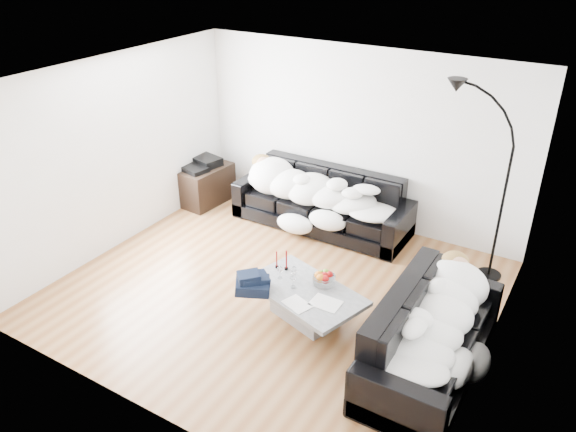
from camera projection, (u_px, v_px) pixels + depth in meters
The scene contains 24 objects.
ground at pixel (276, 290), 6.95m from camera, with size 5.00×5.00×0.00m, color brown.
wall_back at pixel (358, 138), 8.06m from camera, with size 5.00×0.02×2.60m, color silver.
wall_left at pixel (116, 154), 7.49m from camera, with size 0.02×4.50×2.60m, color silver.
wall_right at pixel (502, 255), 5.20m from camera, with size 0.02×4.50×2.60m, color silver.
ceiling at pixel (273, 81), 5.75m from camera, with size 5.00×5.00×0.00m, color white.
sofa_back at pixel (322, 200), 8.22m from camera, with size 2.62×0.91×0.86m, color black.
sofa_right at pixel (432, 333), 5.55m from camera, with size 2.10×0.90×0.85m, color black.
sleeper_back at pixel (320, 188), 8.09m from camera, with size 2.22×0.77×0.44m, color white, non-canonical shape.
sleeper_right at pixel (435, 316), 5.45m from camera, with size 1.80×0.76×0.44m, color white, non-canonical shape.
teal_cushion at pixel (450, 275), 5.94m from camera, with size 0.36×0.30×0.20m, color #0F6C69.
coffee_table at pixel (305, 304), 6.37m from camera, with size 1.33×0.78×0.39m, color #939699.
fruit_bowl at pixel (324, 278), 6.35m from camera, with size 0.26×0.26×0.16m, color white.
wine_glass_a at pixel (294, 273), 6.43m from camera, with size 0.07×0.07×0.17m, color white.
wine_glass_b at pixel (280, 272), 6.45m from camera, with size 0.06×0.06×0.15m, color white.
wine_glass_c at pixel (293, 281), 6.28m from camera, with size 0.08×0.08×0.18m, color white.
candle_left at pixel (277, 260), 6.63m from camera, with size 0.04×0.04×0.22m, color maroon.
candle_right at pixel (286, 260), 6.59m from camera, with size 0.05×0.05×0.26m, color maroon.
newspaper_a at pixel (326, 303), 6.05m from camera, with size 0.32×0.25×0.01m, color silver.
newspaper_b at pixel (297, 304), 6.03m from camera, with size 0.30×0.21×0.01m, color silver.
navy_jacket at pixel (250, 275), 6.22m from camera, with size 0.40×0.33×0.20m, color black, non-canonical shape.
shoes at pixel (306, 280), 7.05m from camera, with size 0.43×0.31×0.10m, color #472311, non-canonical shape.
av_cabinet at pixel (204, 184), 9.04m from camera, with size 0.60×0.87×0.60m, color black.
stereo at pixel (203, 163), 8.88m from camera, with size 0.44×0.34×0.13m, color black.
floor_lamp at pixel (503, 200), 6.74m from camera, with size 0.78×0.31×2.16m, color black, non-canonical shape.
Camera 1 is at (3.09, -4.83, 4.02)m, focal length 35.00 mm.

